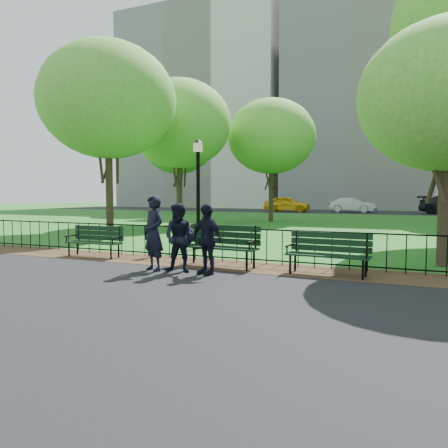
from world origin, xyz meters
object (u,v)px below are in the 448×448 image
at_px(person_left, 154,233).
at_px(park_bench_main, 206,239).
at_px(park_bench_left_a, 96,238).
at_px(park_bench_right_a, 329,249).
at_px(lamppost, 198,189).
at_px(sedan_silver, 353,205).
at_px(person_right, 207,239).
at_px(tree_far_w, 178,143).
at_px(tree_near_e, 448,96).
at_px(tree_mid_w, 179,124).
at_px(tree_near_w, 108,101).
at_px(tree_far_c, 271,136).
at_px(taxi, 287,204).
at_px(person_mid, 180,238).

bearing_deg(person_left, park_bench_main, 76.72).
bearing_deg(park_bench_left_a, person_left, -25.12).
xyz_separation_m(park_bench_right_a, lamppost, (-4.70, 2.95, 1.33)).
relative_size(park_bench_right_a, person_left, 1.05).
bearing_deg(person_left, sedan_silver, 112.39).
bearing_deg(sedan_silver, person_right, -168.62).
height_order(park_bench_right_a, tree_far_w, tree_far_w).
relative_size(tree_near_e, tree_far_w, 0.65).
bearing_deg(lamppost, tree_mid_w, 122.58).
height_order(tree_near_e, sedan_silver, tree_near_e).
bearing_deg(person_right, tree_near_w, 161.13).
height_order(tree_far_c, person_right, tree_far_c).
bearing_deg(taxi, sedan_silver, -81.60).
relative_size(tree_mid_w, sedan_silver, 1.99).
bearing_deg(tree_near_e, person_mid, -148.29).
xyz_separation_m(tree_far_w, person_mid, (14.55, -25.27, -5.45)).
bearing_deg(person_left, tree_near_e, 51.73).
relative_size(park_bench_right_a, lamppost, 0.52).
relative_size(tree_far_w, sedan_silver, 2.16).
bearing_deg(tree_near_e, person_right, -145.19).
height_order(tree_far_w, person_left, tree_far_w).
bearing_deg(person_right, park_bench_right_a, 44.80).
distance_m(tree_near_w, sedan_silver, 27.48).
bearing_deg(tree_far_c, park_bench_main, -77.38).
bearing_deg(tree_far_w, sedan_silver, 31.10).
relative_size(tree_mid_w, taxi, 1.87).
relative_size(tree_mid_w, person_mid, 5.35).
xyz_separation_m(lamppost, person_mid, (1.59, -3.99, -1.12)).
bearing_deg(park_bench_right_a, lamppost, 151.07).
relative_size(park_bench_main, person_right, 1.36).
bearing_deg(tree_near_w, park_bench_right_a, -30.92).
xyz_separation_m(park_bench_right_a, person_left, (-3.75, -1.10, 0.30)).
bearing_deg(person_left, tree_near_w, 156.09).
height_order(park_bench_main, taxi, taxi).
bearing_deg(taxi, tree_near_w, 174.25).
bearing_deg(tree_far_c, lamppost, -81.58).
height_order(park_bench_main, park_bench_right_a, park_bench_main).
bearing_deg(park_bench_right_a, park_bench_main, -176.82).
relative_size(tree_far_c, sedan_silver, 1.85).
height_order(tree_near_w, tree_far_c, tree_near_w).
bearing_deg(person_right, park_bench_main, 139.43).
xyz_separation_m(park_bench_right_a, taxi, (-9.75, 31.49, 0.19)).
bearing_deg(tree_near_w, tree_mid_w, 86.45).
distance_m(tree_far_w, person_right, 29.96).
height_order(park_bench_right_a, person_right, person_right).
distance_m(lamppost, tree_near_w, 8.57).
xyz_separation_m(lamppost, person_right, (2.24, -3.96, -1.12)).
height_order(lamppost, tree_far_w, tree_far_w).
distance_m(tree_far_w, sedan_silver, 17.17).
relative_size(park_bench_left_a, person_left, 0.97).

